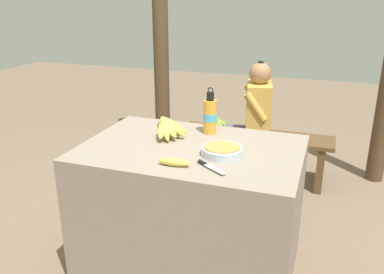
% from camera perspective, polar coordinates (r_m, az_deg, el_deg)
% --- Properties ---
extents(ground_plane, '(12.00, 12.00, 0.00)m').
position_cam_1_polar(ground_plane, '(2.66, -0.08, -17.25)').
color(ground_plane, '#75604C').
extents(market_counter, '(1.22, 0.83, 0.78)m').
position_cam_1_polar(market_counter, '(2.44, -0.08, -9.94)').
color(market_counter, gray).
rests_on(market_counter, ground_plane).
extents(banana_bunch_ripe, '(0.19, 0.26, 0.14)m').
position_cam_1_polar(banana_bunch_ripe, '(2.40, -3.29, 1.46)').
color(banana_bunch_ripe, '#4C381E').
rests_on(banana_bunch_ripe, market_counter).
extents(serving_bowl, '(0.22, 0.22, 0.05)m').
position_cam_1_polar(serving_bowl, '(2.16, 4.21, -1.85)').
color(serving_bowl, silver).
rests_on(serving_bowl, market_counter).
extents(water_bottle, '(0.08, 0.08, 0.29)m').
position_cam_1_polar(water_bottle, '(2.46, 2.54, 3.00)').
color(water_bottle, gold).
rests_on(water_bottle, market_counter).
extents(loose_banana_front, '(0.17, 0.05, 0.04)m').
position_cam_1_polar(loose_banana_front, '(2.03, -2.50, -3.54)').
color(loose_banana_front, '#E0C64C').
rests_on(loose_banana_front, market_counter).
extents(knife, '(0.17, 0.13, 0.02)m').
position_cam_1_polar(knife, '(2.02, 2.19, -3.99)').
color(knife, '#BCBCC1').
rests_on(knife, market_counter).
extents(wooden_bench, '(1.33, 0.32, 0.42)m').
position_cam_1_polar(wooden_bench, '(3.63, 8.90, -0.65)').
color(wooden_bench, brown).
rests_on(wooden_bench, ground_plane).
extents(seated_vendor, '(0.45, 0.42, 1.07)m').
position_cam_1_polar(seated_vendor, '(3.51, 8.45, 3.28)').
color(seated_vendor, '#564C60').
rests_on(seated_vendor, ground_plane).
extents(banana_bunch_green, '(0.15, 0.27, 0.14)m').
position_cam_1_polar(banana_bunch_green, '(3.65, 3.80, 1.96)').
color(banana_bunch_green, '#4C381E').
rests_on(banana_bunch_green, wooden_bench).
extents(support_post_near, '(0.15, 0.15, 2.73)m').
position_cam_1_polar(support_post_near, '(4.03, -4.49, 16.37)').
color(support_post_near, '#4C3823').
rests_on(support_post_near, ground_plane).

